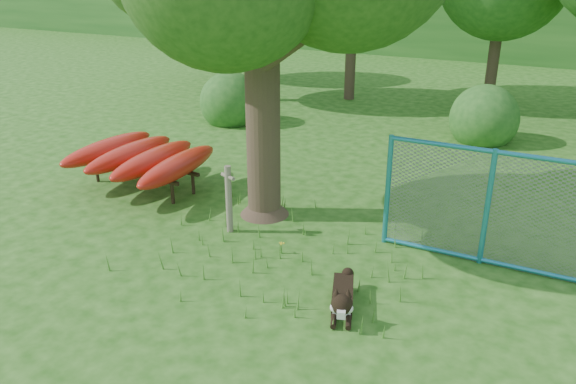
% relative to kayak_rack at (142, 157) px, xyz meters
% --- Properties ---
extents(ground, '(80.00, 80.00, 0.00)m').
position_rel_kayak_rack_xyz_m(ground, '(3.75, -2.19, -0.68)').
color(ground, '#1C5010').
rests_on(ground, ground).
extents(wooden_post, '(0.33, 0.18, 1.23)m').
position_rel_kayak_rack_xyz_m(wooden_post, '(2.76, -0.93, -0.03)').
color(wooden_post, '#6D6352').
rests_on(wooden_post, ground).
extents(kayak_rack, '(2.78, 2.80, 0.89)m').
position_rel_kayak_rack_xyz_m(kayak_rack, '(0.00, 0.00, 0.00)').
color(kayak_rack, black).
rests_on(kayak_rack, ground).
extents(husky_dog, '(0.62, 1.20, 0.55)m').
position_rel_kayak_rack_xyz_m(husky_dog, '(5.47, -2.30, -0.49)').
color(husky_dog, black).
rests_on(husky_dog, ground).
extents(fence_section, '(3.24, 0.10, 3.16)m').
position_rel_kayak_rack_xyz_m(fence_section, '(6.90, -0.04, 0.27)').
color(fence_section, teal).
rests_on(fence_section, ground).
extents(wildflower_clump, '(0.09, 0.09, 0.20)m').
position_rel_kayak_rack_xyz_m(wildflower_clump, '(3.95, -1.22, -0.52)').
color(wildflower_clump, '#4A872C').
rests_on(wildflower_clump, ground).
extents(shrub_left, '(1.80, 1.80, 1.80)m').
position_rel_kayak_rack_xyz_m(shrub_left, '(-1.25, 5.31, -0.68)').
color(shrub_left, '#225A1D').
rests_on(shrub_left, ground).
extents(shrub_mid, '(1.80, 1.80, 1.80)m').
position_rel_kayak_rack_xyz_m(shrub_mid, '(5.75, 6.81, -0.68)').
color(shrub_mid, '#225A1D').
rests_on(shrub_mid, ground).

